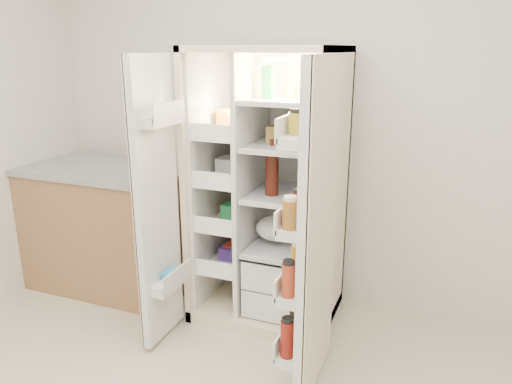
% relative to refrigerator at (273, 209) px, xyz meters
% --- Properties ---
extents(wall_back, '(4.00, 0.02, 2.70)m').
position_rel_refrigerator_xyz_m(wall_back, '(0.13, 0.35, 0.61)').
color(wall_back, silver).
rests_on(wall_back, floor).
extents(refrigerator, '(0.92, 0.70, 1.80)m').
position_rel_refrigerator_xyz_m(refrigerator, '(0.00, 0.00, 0.00)').
color(refrigerator, beige).
rests_on(refrigerator, floor).
extents(freezer_door, '(0.15, 0.40, 1.72)m').
position_rel_refrigerator_xyz_m(freezer_door, '(-0.51, -0.60, 0.15)').
color(freezer_door, silver).
rests_on(freezer_door, floor).
extents(fridge_door, '(0.17, 0.58, 1.72)m').
position_rel_refrigerator_xyz_m(fridge_door, '(0.47, -0.70, 0.13)').
color(fridge_door, silver).
rests_on(fridge_door, floor).
extents(kitchen_counter, '(1.30, 0.69, 0.95)m').
position_rel_refrigerator_xyz_m(kitchen_counter, '(-1.30, -0.11, -0.27)').
color(kitchen_counter, '#8B6745').
rests_on(kitchen_counter, floor).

